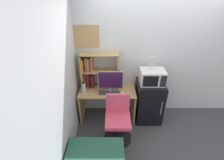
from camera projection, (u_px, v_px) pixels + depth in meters
wall_back at (174, 58)px, 3.32m from camera, size 6.40×0.04×2.60m
wall_left at (49, 111)px, 1.92m from camera, size 0.04×4.40×2.60m
desk at (107, 99)px, 3.46m from camera, size 1.15×0.57×0.72m
hutch_bookshelf at (94, 70)px, 3.30m from camera, size 0.75×0.27×0.73m
monitor at (110, 81)px, 3.16m from camera, size 0.49×0.21×0.46m
keyboard at (109, 93)px, 3.23m from camera, size 0.42×0.12×0.02m
computer_mouse at (122, 93)px, 3.21m from camera, size 0.06×0.11×0.03m
water_bottle at (84, 88)px, 3.23m from camera, size 0.08×0.08×0.22m
mini_fridge at (149, 101)px, 3.46m from camera, size 0.54×0.57×0.89m
microwave at (152, 77)px, 3.17m from camera, size 0.47×0.35×0.29m
desk_fan at (152, 63)px, 3.01m from camera, size 0.18×0.11×0.27m
desk_chair at (118, 121)px, 3.02m from camera, size 0.53×0.53×0.90m
wall_corkboard at (83, 36)px, 3.06m from camera, size 0.61×0.02×0.42m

